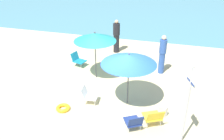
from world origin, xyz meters
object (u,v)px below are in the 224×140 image
beach_chair_a (78,59)px  beach_chair_c (154,117)px  umbrella_teal (95,37)px  beach_bag (163,111)px  beach_chair_d (134,122)px  umbrella_blue (129,59)px  person_a (116,36)px  swim_ring (63,108)px  person_b (162,54)px  warning_sign (189,96)px  beach_chair_b (88,95)px

beach_chair_a → beach_chair_c: bearing=-24.8°
umbrella_teal → beach_bag: umbrella_teal is taller
beach_chair_d → beach_bag: (0.78, 0.92, -0.13)m
beach_chair_c → beach_bag: beach_chair_c is taller
umbrella_blue → person_a: bearing=109.6°
swim_ring → beach_chair_a: bearing=103.8°
beach_chair_a → person_a: size_ratio=0.41×
person_a → person_b: size_ratio=0.99×
umbrella_teal → beach_chair_a: bearing=144.5°
beach_chair_d → swim_ring: size_ratio=1.58×
umbrella_blue → swim_ring: umbrella_blue is taller
umbrella_blue → beach_chair_c: 1.92m
beach_chair_d → swim_ring: beach_chair_d is taller
umbrella_teal → warning_sign: size_ratio=0.83×
beach_chair_b → person_a: bearing=86.9°
umbrella_blue → umbrella_teal: size_ratio=0.97×
beach_chair_b → swim_ring: (-0.66, -0.64, -0.25)m
beach_chair_b → beach_chair_c: (2.32, -0.66, 0.04)m
warning_sign → swim_ring: warning_sign is taller
beach_chair_d → swim_ring: (-2.45, 0.36, -0.25)m
beach_chair_c → person_a: 5.79m
beach_chair_c → person_b: person_b is taller
beach_chair_b → beach_chair_d: (1.79, -1.00, -0.00)m
person_a → person_b: bearing=159.8°
person_a → beach_bag: person_a is taller
warning_sign → person_a: bearing=99.0°
beach_chair_a → beach_bag: beach_chair_a is taller
beach_chair_b → umbrella_teal: bearing=94.7°
beach_chair_a → beach_bag: size_ratio=1.95×
warning_sign → beach_bag: size_ratio=6.71×
swim_ring → umbrella_blue: bearing=25.5°
beach_chair_a → beach_chair_c: beach_chair_c is taller
beach_chair_c → person_a: (-2.50, 5.20, 0.48)m
beach_chair_b → beach_chair_d: bearing=-34.5°
swim_ring → beach_bag: (3.23, 0.56, 0.12)m
person_b → warning_sign: warning_sign is taller
person_a → beach_chair_d: bearing=124.2°
person_b → swim_ring: bearing=-138.6°
beach_bag → person_b: bearing=96.9°
umbrella_blue → beach_chair_c: (1.00, -0.97, -1.32)m
beach_chair_c → swim_ring: 3.00m
umbrella_blue → umbrella_teal: (-1.63, 1.45, 0.08)m
beach_bag → beach_chair_c: bearing=-113.1°
umbrella_blue → warning_sign: warning_sign is taller
umbrella_blue → beach_bag: (1.25, -0.39, -1.50)m
beach_chair_a → swim_ring: bearing=-60.5°
person_a → swim_ring: person_a is taller
beach_chair_b → swim_ring: beach_chair_b is taller
umbrella_teal → beach_chair_a: 2.00m
beach_chair_b → person_b: 3.67m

